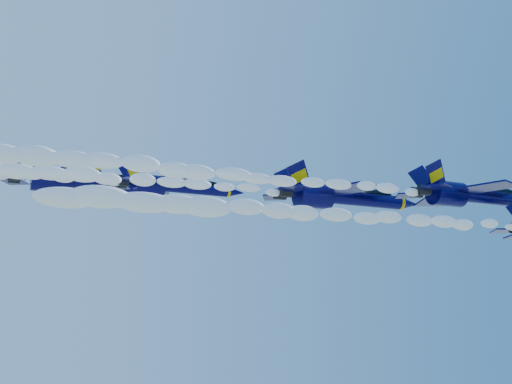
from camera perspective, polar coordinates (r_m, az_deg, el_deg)
name	(u,v)px	position (r m, az deg, el deg)	size (l,w,h in m)	color
smoke_trail_jet_lead	(315,213)	(54.65, 5.25, -1.87)	(45.73, 1.96, 1.76)	white
jet_second	(472,195)	(73.77, 18.67, -0.27)	(17.50, 14.36, 6.50)	#07043D
smoke_trail_jet_second	(210,172)	(58.04, -4.12, 1.78)	(45.73, 1.95, 1.76)	white
jet_third	(342,197)	(73.51, 7.66, -0.44)	(18.77, 15.39, 6.97)	#07043D
smoke_trail_jet_third	(61,175)	(63.38, -16.95, 1.47)	(45.73, 2.09, 1.88)	white
jet_fourth	(175,186)	(76.46, -7.18, 0.49)	(15.68, 12.86, 5.83)	#07043D
jet_fifth	(82,181)	(82.29, -15.19, 0.92)	(19.75, 16.20, 7.34)	#07043D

